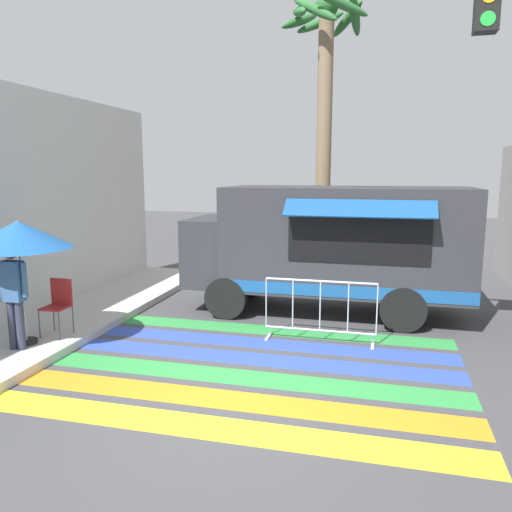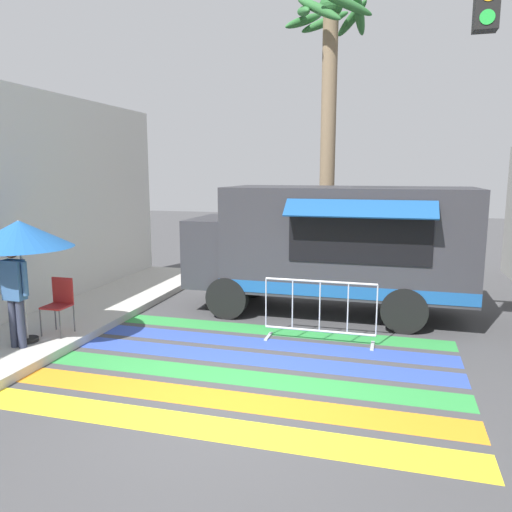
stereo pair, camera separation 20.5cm
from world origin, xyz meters
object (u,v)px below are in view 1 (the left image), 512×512
object	(u,v)px
vendor_person	(13,290)
palm_tree	(324,96)
patio_umbrella	(18,235)
folding_chair	(58,301)
barricade_front	(320,311)
food_truck	(324,242)

from	to	relation	value
vendor_person	palm_tree	xyz separation A→B (m)	(4.11, 7.03, 3.86)
patio_umbrella	folding_chair	size ratio (longest dim) A/B	2.10
patio_umbrella	barricade_front	xyz separation A→B (m)	(4.77, 1.75, -1.43)
barricade_front	palm_tree	bearing A→B (deg)	96.87
folding_chair	barricade_front	bearing A→B (deg)	31.92
vendor_person	palm_tree	world-z (taller)	palm_tree
folding_chair	palm_tree	xyz separation A→B (m)	(3.92, 6.17, 4.25)
patio_umbrella	folding_chair	bearing A→B (deg)	67.01
palm_tree	folding_chair	bearing A→B (deg)	-122.44
palm_tree	barricade_front	bearing A→B (deg)	-83.13
barricade_front	palm_tree	world-z (taller)	palm_tree
folding_chair	palm_tree	bearing A→B (deg)	75.03
folding_chair	food_truck	bearing A→B (deg)	52.57
patio_umbrella	palm_tree	xyz separation A→B (m)	(4.17, 6.75, 3.00)
barricade_front	food_truck	bearing A→B (deg)	95.06
food_truck	barricade_front	xyz separation A→B (m)	(0.17, -1.90, -0.99)
food_truck	folding_chair	xyz separation A→B (m)	(-4.36, -3.06, -0.79)
folding_chair	vendor_person	world-z (taller)	vendor_person
food_truck	folding_chair	distance (m)	5.38
folding_chair	barricade_front	size ratio (longest dim) A/B	0.50
patio_umbrella	vendor_person	distance (m)	0.90
food_truck	vendor_person	xyz separation A→B (m)	(-4.55, -3.92, -0.41)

